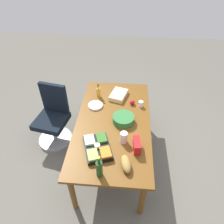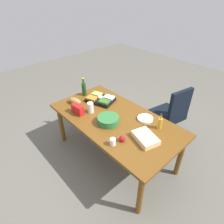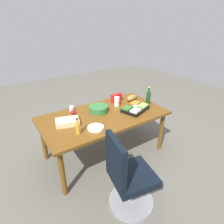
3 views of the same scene
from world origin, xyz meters
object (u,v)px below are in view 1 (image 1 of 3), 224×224
object	(u,v)px
apple_red	(132,102)
paper_plate_stack	(95,105)
veggie_tray	(97,147)
mayo_jar	(124,138)
office_chair	(54,121)
chip_bag_red	(137,145)
bread_loaf	(126,164)
conference_table	(113,126)
sheet_cake	(119,95)
paper_cup	(141,104)
dressing_bottle	(99,92)
salad_bowl	(123,119)
wine_bottle	(99,168)

from	to	relation	value
apple_red	paper_plate_stack	bearing A→B (deg)	99.46
veggie_tray	mayo_jar	world-z (taller)	mayo_jar
mayo_jar	office_chair	bearing A→B (deg)	61.05
office_chair	chip_bag_red	xyz separation A→B (m)	(-0.74, -1.32, 0.42)
office_chair	paper_plate_stack	bearing A→B (deg)	-88.28
bread_loaf	chip_bag_red	bearing A→B (deg)	-24.49
mayo_jar	paper_plate_stack	world-z (taller)	mayo_jar
office_chair	paper_plate_stack	xyz separation A→B (m)	(0.02, -0.71, 0.37)
mayo_jar	apple_red	world-z (taller)	mayo_jar
conference_table	office_chair	size ratio (longest dim) A/B	1.90
conference_table	mayo_jar	world-z (taller)	mayo_jar
veggie_tray	apple_red	distance (m)	0.99
sheet_cake	conference_table	bearing A→B (deg)	176.24
paper_cup	dressing_bottle	world-z (taller)	dressing_bottle
mayo_jar	paper_plate_stack	xyz separation A→B (m)	(0.66, 0.45, -0.06)
office_chair	bread_loaf	bearing A→B (deg)	-129.78
sheet_cake	mayo_jar	bearing A→B (deg)	-172.54
conference_table	dressing_bottle	world-z (taller)	dressing_bottle
mayo_jar	salad_bowl	bearing A→B (deg)	3.13
veggie_tray	sheet_cake	distance (m)	1.10
salad_bowl	dressing_bottle	bearing A→B (deg)	37.58
paper_cup	dressing_bottle	distance (m)	0.69
mayo_jar	sheet_cake	bearing A→B (deg)	7.46
chip_bag_red	apple_red	xyz separation A→B (m)	(0.86, 0.06, -0.03)
paper_cup	sheet_cake	size ratio (longest dim) A/B	0.28
salad_bowl	chip_bag_red	distance (m)	0.50
veggie_tray	paper_plate_stack	xyz separation A→B (m)	(0.81, 0.14, -0.02)
chip_bag_red	apple_red	size ratio (longest dim) A/B	2.63
veggie_tray	bread_loaf	bearing A→B (deg)	-121.10
mayo_jar	apple_red	xyz separation A→B (m)	(0.76, -0.10, -0.04)
sheet_cake	apple_red	bearing A→B (deg)	-128.90
office_chair	wine_bottle	xyz separation A→B (m)	(-1.13, -0.93, 0.47)
paper_cup	apple_red	xyz separation A→B (m)	(0.03, 0.13, -0.01)
salad_bowl	mayo_jar	world-z (taller)	mayo_jar
paper_cup	dressing_bottle	xyz separation A→B (m)	(0.19, 0.66, 0.04)
paper_plate_stack	apple_red	distance (m)	0.56
wine_bottle	dressing_bottle	distance (m)	1.42
salad_bowl	office_chair	bearing A→B (deg)	76.51
dressing_bottle	paper_plate_stack	xyz separation A→B (m)	(-0.25, 0.02, -0.07)
salad_bowl	bread_loaf	xyz separation A→B (m)	(-0.73, -0.06, 0.00)
veggie_tray	apple_red	world-z (taller)	veggie_tray
mayo_jar	bread_loaf	size ratio (longest dim) A/B	0.66
chip_bag_red	apple_red	bearing A→B (deg)	4.17
conference_table	wine_bottle	size ratio (longest dim) A/B	6.17
paper_cup	wine_bottle	bearing A→B (deg)	159.22
sheet_cake	apple_red	world-z (taller)	apple_red
chip_bag_red	sheet_cake	bearing A→B (deg)	15.27
sheet_cake	office_chair	bearing A→B (deg)	105.59
paper_cup	chip_bag_red	xyz separation A→B (m)	(-0.82, 0.06, 0.02)
conference_table	sheet_cake	xyz separation A→B (m)	(0.58, -0.04, 0.11)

